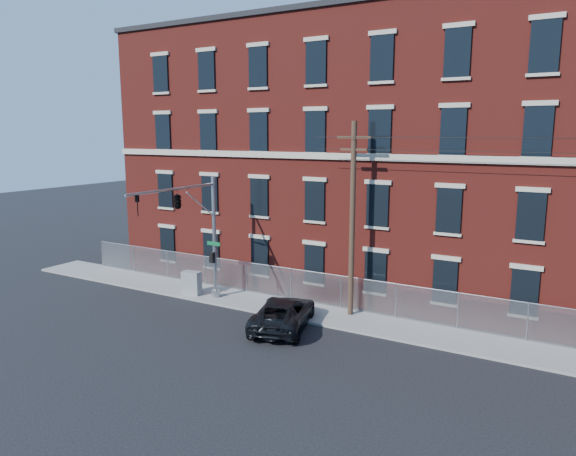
% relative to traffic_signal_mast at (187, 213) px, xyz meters
% --- Properties ---
extents(ground, '(140.00, 140.00, 0.00)m').
position_rel_traffic_signal_mast_xyz_m(ground, '(6.00, -2.18, -5.39)').
color(ground, black).
rests_on(ground, ground).
extents(sidewalk, '(65.00, 3.00, 0.12)m').
position_rel_traffic_signal_mast_xyz_m(sidewalk, '(18.00, 2.82, -5.33)').
color(sidewalk, gray).
rests_on(sidewalk, ground).
extents(chain_link_fence, '(59.06, 0.06, 1.85)m').
position_rel_traffic_signal_mast_xyz_m(chain_link_fence, '(18.00, 4.12, -4.33)').
color(chain_link_fence, '#A5A8AD').
rests_on(chain_link_fence, ground).
extents(traffic_signal_mast, '(0.90, 6.75, 7.00)m').
position_rel_traffic_signal_mast_xyz_m(traffic_signal_mast, '(0.00, 0.00, 0.00)').
color(traffic_signal_mast, '#9EA0A5').
rests_on(traffic_signal_mast, ground).
extents(utility_pole_near, '(1.80, 0.28, 10.00)m').
position_rel_traffic_signal_mast_xyz_m(utility_pole_near, '(8.00, 3.42, -0.05)').
color(utility_pole_near, '#432E21').
rests_on(utility_pole_near, ground).
extents(pickup_truck, '(3.87, 5.82, 1.49)m').
position_rel_traffic_signal_mast_xyz_m(pickup_truck, '(5.72, 0.29, -4.65)').
color(pickup_truck, black).
rests_on(pickup_truck, ground).
extents(utility_cabinet, '(1.16, 0.68, 1.38)m').
position_rel_traffic_signal_mast_xyz_m(utility_cabinet, '(-1.54, 2.02, -4.58)').
color(utility_cabinet, gray).
rests_on(utility_cabinet, sidewalk).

